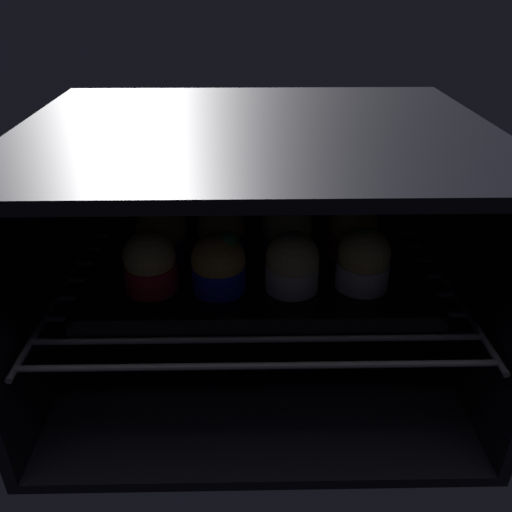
% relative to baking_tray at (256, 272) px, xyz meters
% --- Properties ---
extents(oven_cavity, '(0.59, 0.47, 0.37)m').
position_rel_baking_tray_xyz_m(oven_cavity, '(0.00, 0.05, 0.02)').
color(oven_cavity, black).
rests_on(oven_cavity, ground).
extents(oven_rack, '(0.55, 0.42, 0.01)m').
position_rel_baking_tray_xyz_m(oven_rack, '(0.00, 0.00, -0.01)').
color(oven_rack, '#42424C').
rests_on(oven_rack, oven_cavity).
extents(baking_tray, '(0.46, 0.27, 0.02)m').
position_rel_baking_tray_xyz_m(baking_tray, '(0.00, 0.00, 0.00)').
color(baking_tray, black).
rests_on(baking_tray, oven_rack).
extents(muffin_row0_col0, '(0.07, 0.07, 0.08)m').
position_rel_baking_tray_xyz_m(muffin_row0_col0, '(-0.14, -0.05, 0.04)').
color(muffin_row0_col0, red).
rests_on(muffin_row0_col0, baking_tray).
extents(muffin_row0_col1, '(0.07, 0.07, 0.08)m').
position_rel_baking_tray_xyz_m(muffin_row0_col1, '(-0.05, -0.05, 0.04)').
color(muffin_row0_col1, '#1928B7').
rests_on(muffin_row0_col1, baking_tray).
extents(muffin_row0_col2, '(0.07, 0.07, 0.08)m').
position_rel_baking_tray_xyz_m(muffin_row0_col2, '(0.05, -0.05, 0.04)').
color(muffin_row0_col2, silver).
rests_on(muffin_row0_col2, baking_tray).
extents(muffin_row0_col3, '(0.07, 0.07, 0.09)m').
position_rel_baking_tray_xyz_m(muffin_row0_col3, '(0.14, -0.05, 0.04)').
color(muffin_row0_col3, silver).
rests_on(muffin_row0_col3, baking_tray).
extents(muffin_row1_col0, '(0.07, 0.07, 0.08)m').
position_rel_baking_tray_xyz_m(muffin_row1_col0, '(-0.14, 0.05, 0.04)').
color(muffin_row1_col0, '#1928B7').
rests_on(muffin_row1_col0, baking_tray).
extents(muffin_row1_col1, '(0.07, 0.07, 0.08)m').
position_rel_baking_tray_xyz_m(muffin_row1_col1, '(-0.05, 0.04, 0.04)').
color(muffin_row1_col1, '#1928B7').
rests_on(muffin_row1_col1, baking_tray).
extents(muffin_row1_col2, '(0.07, 0.07, 0.08)m').
position_rel_baking_tray_xyz_m(muffin_row1_col2, '(0.05, 0.05, 0.04)').
color(muffin_row1_col2, '#7A238C').
rests_on(muffin_row1_col2, baking_tray).
extents(muffin_row1_col3, '(0.07, 0.07, 0.08)m').
position_rel_baking_tray_xyz_m(muffin_row1_col3, '(0.14, 0.04, 0.04)').
color(muffin_row1_col3, red).
rests_on(muffin_row1_col3, baking_tray).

